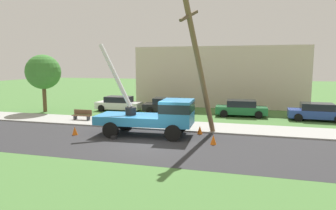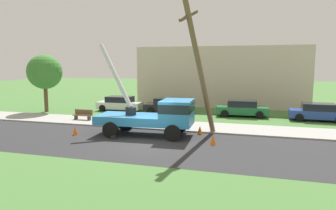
# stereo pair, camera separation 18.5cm
# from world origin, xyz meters

# --- Properties ---
(ground_plane) EXTENTS (120.00, 120.00, 0.00)m
(ground_plane) POSITION_xyz_m (0.00, 12.00, 0.00)
(ground_plane) COLOR #477538
(road_asphalt) EXTENTS (80.00, 7.32, 0.01)m
(road_asphalt) POSITION_xyz_m (0.00, 0.00, 0.00)
(road_asphalt) COLOR #2B2B2D
(road_asphalt) RESTS_ON ground
(sidewalk_strip) EXTENTS (80.00, 3.43, 0.10)m
(sidewalk_strip) POSITION_xyz_m (0.00, 5.37, 0.05)
(sidewalk_strip) COLOR #9E9E99
(sidewalk_strip) RESTS_ON ground
(utility_truck) EXTENTS (6.89, 3.21, 5.98)m
(utility_truck) POSITION_xyz_m (-0.03, 2.12, 1.41)
(utility_truck) COLOR #2D84C6
(utility_truck) RESTS_ON ground
(leaning_utility_pole) EXTENTS (1.75, 3.84, 8.43)m
(leaning_utility_pole) POSITION_xyz_m (2.64, 2.37, 4.30)
(leaning_utility_pole) COLOR brown
(leaning_utility_pole) RESTS_ON ground
(traffic_cone_ahead) EXTENTS (0.36, 0.36, 0.56)m
(traffic_cone_ahead) POSITION_xyz_m (3.74, 0.90, 0.28)
(traffic_cone_ahead) COLOR orange
(traffic_cone_ahead) RESTS_ON ground
(traffic_cone_behind) EXTENTS (0.36, 0.36, 0.56)m
(traffic_cone_behind) POSITION_xyz_m (-5.28, 0.86, 0.28)
(traffic_cone_behind) COLOR orange
(traffic_cone_behind) RESTS_ON ground
(traffic_cone_curbside) EXTENTS (0.36, 0.36, 0.56)m
(traffic_cone_curbside) POSITION_xyz_m (2.54, 3.28, 0.28)
(traffic_cone_curbside) COLOR orange
(traffic_cone_curbside) RESTS_ON ground
(parked_sedan_white) EXTENTS (4.42, 2.06, 1.42)m
(parked_sedan_white) POSITION_xyz_m (-6.88, 11.20, 0.71)
(parked_sedan_white) COLOR silver
(parked_sedan_white) RESTS_ON ground
(parked_sedan_black) EXTENTS (4.55, 2.28, 1.42)m
(parked_sedan_black) POSITION_xyz_m (-1.93, 11.15, 0.71)
(parked_sedan_black) COLOR black
(parked_sedan_black) RESTS_ON ground
(parked_sedan_green) EXTENTS (4.48, 2.16, 1.42)m
(parked_sedan_green) POSITION_xyz_m (4.85, 11.21, 0.71)
(parked_sedan_green) COLOR #1E6638
(parked_sedan_green) RESTS_ON ground
(parked_sedan_blue) EXTENTS (4.45, 2.10, 1.42)m
(parked_sedan_blue) POSITION_xyz_m (10.88, 10.72, 0.71)
(parked_sedan_blue) COLOR #263F99
(parked_sedan_blue) RESTS_ON ground
(park_bench) EXTENTS (1.60, 0.45, 0.90)m
(park_bench) POSITION_xyz_m (-7.49, 5.44, 0.46)
(park_bench) COLOR brown
(park_bench) RESTS_ON ground
(roadside_tree_near) EXTENTS (3.27, 3.27, 5.47)m
(roadside_tree_near) POSITION_xyz_m (-13.47, 8.69, 3.81)
(roadside_tree_near) COLOR brown
(roadside_tree_near) RESTS_ON ground
(lowrise_building_backdrop) EXTENTS (18.00, 6.00, 6.40)m
(lowrise_building_backdrop) POSITION_xyz_m (2.21, 18.60, 3.20)
(lowrise_building_backdrop) COLOR beige
(lowrise_building_backdrop) RESTS_ON ground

